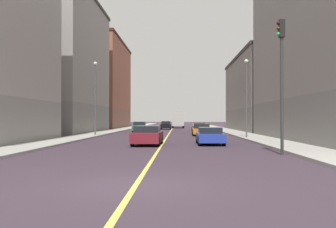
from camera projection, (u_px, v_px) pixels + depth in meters
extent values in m
plane|color=#362A35|center=(136.00, 186.00, 10.59)|extent=(400.00, 400.00, 0.00)
cube|color=#9E9B93|center=(225.00, 130.00, 59.34)|extent=(2.85, 168.00, 0.15)
cube|color=#9E9B93|center=(118.00, 130.00, 59.80)|extent=(2.85, 168.00, 0.15)
cube|color=#E5D14C|center=(171.00, 130.00, 59.57)|extent=(0.16, 154.00, 0.01)
cube|color=slate|center=(265.00, 120.00, 57.13)|extent=(8.70, 24.48, 3.20)
cube|color=gray|center=(265.00, 85.00, 57.20)|extent=(8.70, 24.48, 7.40)
cube|color=#3B3937|center=(265.00, 58.00, 57.24)|extent=(9.00, 24.78, 0.40)
cube|color=slate|center=(61.00, 119.00, 49.88)|extent=(8.70, 20.71, 3.63)
cube|color=gray|center=(62.00, 53.00, 49.98)|extent=(8.70, 20.71, 13.47)
cube|color=#3B3937|center=(62.00, 0.00, 50.06)|extent=(9.00, 21.01, 0.40)
cube|color=brown|center=(101.00, 119.00, 75.13)|extent=(8.70, 23.71, 3.69)
cube|color=#93513D|center=(101.00, 77.00, 75.23)|extent=(8.70, 23.71, 12.71)
cube|color=#42241B|center=(101.00, 43.00, 75.31)|extent=(9.00, 24.01, 0.40)
cylinder|color=#2D2D2D|center=(282.00, 96.00, 19.56)|extent=(0.16, 0.16, 5.98)
cube|color=black|center=(282.00, 28.00, 19.60)|extent=(0.28, 0.32, 0.90)
sphere|color=#320404|center=(279.00, 23.00, 19.61)|extent=(0.20, 0.20, 0.20)
sphere|color=#352204|center=(279.00, 29.00, 19.61)|extent=(0.20, 0.20, 0.20)
sphere|color=green|center=(279.00, 34.00, 19.60)|extent=(0.20, 0.20, 0.20)
cylinder|color=#4C4C51|center=(246.00, 100.00, 35.50)|extent=(0.14, 0.14, 6.84)
sphere|color=#EAEACC|center=(246.00, 61.00, 35.54)|extent=(0.36, 0.36, 0.36)
cylinder|color=#4C4C51|center=(95.00, 100.00, 39.72)|extent=(0.14, 0.14, 7.24)
sphere|color=#EAEACC|center=(95.00, 63.00, 39.76)|extent=(0.36, 0.36, 0.36)
cube|color=#23389E|center=(210.00, 137.00, 27.49)|extent=(1.82, 4.52, 0.58)
cube|color=black|center=(210.00, 130.00, 27.71)|extent=(1.60, 2.35, 0.42)
cylinder|color=black|center=(197.00, 139.00, 28.91)|extent=(0.22, 0.64, 0.64)
cylinder|color=black|center=(219.00, 139.00, 28.87)|extent=(0.22, 0.64, 0.64)
cylinder|color=black|center=(199.00, 141.00, 26.11)|extent=(0.22, 0.64, 0.64)
cylinder|color=black|center=(224.00, 141.00, 26.07)|extent=(0.22, 0.64, 0.64)
cube|color=silver|center=(199.00, 128.00, 54.24)|extent=(1.94, 3.99, 0.64)
cube|color=black|center=(199.00, 124.00, 54.17)|extent=(1.63, 1.79, 0.40)
cylinder|color=black|center=(192.00, 129.00, 55.43)|extent=(0.25, 0.65, 0.64)
cylinder|color=black|center=(204.00, 129.00, 55.46)|extent=(0.25, 0.65, 0.64)
cylinder|color=black|center=(194.00, 130.00, 53.01)|extent=(0.25, 0.65, 0.64)
cylinder|color=black|center=(205.00, 130.00, 53.03)|extent=(0.25, 0.65, 0.64)
cube|color=#1E6B38|center=(140.00, 128.00, 52.40)|extent=(1.92, 4.50, 0.69)
cube|color=black|center=(140.00, 124.00, 52.48)|extent=(1.63, 2.07, 0.51)
cylinder|color=black|center=(134.00, 129.00, 53.77)|extent=(0.24, 0.65, 0.64)
cylinder|color=black|center=(146.00, 129.00, 53.77)|extent=(0.24, 0.65, 0.64)
cylinder|color=black|center=(133.00, 130.00, 51.01)|extent=(0.24, 0.65, 0.64)
cylinder|color=black|center=(145.00, 130.00, 51.02)|extent=(0.24, 0.65, 0.64)
cube|color=orange|center=(201.00, 131.00, 41.69)|extent=(1.92, 4.25, 0.56)
cube|color=black|center=(201.00, 126.00, 41.61)|extent=(1.68, 1.81, 0.50)
cylinder|color=black|center=(193.00, 132.00, 43.03)|extent=(0.22, 0.64, 0.64)
cylinder|color=black|center=(208.00, 132.00, 42.97)|extent=(0.22, 0.64, 0.64)
cylinder|color=black|center=(194.00, 133.00, 40.40)|extent=(0.22, 0.64, 0.64)
cylinder|color=black|center=(210.00, 133.00, 40.34)|extent=(0.22, 0.64, 0.64)
cube|color=black|center=(166.00, 126.00, 65.70)|extent=(1.75, 3.93, 0.69)
cube|color=black|center=(166.00, 123.00, 65.82)|extent=(1.53, 1.70, 0.48)
cylinder|color=black|center=(162.00, 127.00, 66.94)|extent=(0.22, 0.64, 0.64)
cylinder|color=black|center=(171.00, 127.00, 66.90)|extent=(0.22, 0.64, 0.64)
cylinder|color=black|center=(161.00, 128.00, 64.50)|extent=(0.22, 0.64, 0.64)
cylinder|color=black|center=(170.00, 128.00, 64.47)|extent=(0.22, 0.64, 0.64)
cube|color=maroon|center=(148.00, 137.00, 26.73)|extent=(1.99, 4.50, 0.68)
cube|color=black|center=(147.00, 129.00, 26.65)|extent=(1.71, 2.22, 0.45)
cylinder|color=black|center=(138.00, 139.00, 28.15)|extent=(0.24, 0.65, 0.64)
cylinder|color=black|center=(161.00, 139.00, 28.06)|extent=(0.24, 0.65, 0.64)
cylinder|color=black|center=(132.00, 142.00, 25.39)|extent=(0.24, 0.65, 0.64)
cylinder|color=black|center=(158.00, 142.00, 25.30)|extent=(0.24, 0.65, 0.64)
cube|color=navy|center=(178.00, 121.00, 77.84)|extent=(2.25, 1.89, 2.13)
cube|color=#B2B2A8|center=(178.00, 119.00, 74.26)|extent=(2.25, 4.46, 2.69)
cylinder|color=black|center=(173.00, 125.00, 77.52)|extent=(0.30, 0.90, 0.90)
cylinder|color=black|center=(183.00, 125.00, 77.46)|extent=(0.30, 0.90, 0.90)
cylinder|color=black|center=(173.00, 126.00, 73.33)|extent=(0.30, 0.90, 0.90)
cylinder|color=black|center=(183.00, 126.00, 73.27)|extent=(0.30, 0.90, 0.90)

